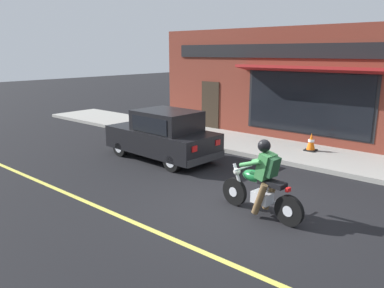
{
  "coord_description": "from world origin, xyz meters",
  "views": [
    {
      "loc": [
        -6.29,
        -4.13,
        3.31
      ],
      "look_at": [
        1.01,
        2.07,
        0.95
      ],
      "focal_mm": 35.0,
      "sensor_mm": 36.0,
      "label": 1
    }
  ],
  "objects": [
    {
      "name": "motorcycle_with_rider",
      "position": [
        0.17,
        -0.53,
        0.68
      ],
      "size": [
        0.62,
        2.02,
        1.62
      ],
      "color": "black",
      "rests_on": "ground"
    },
    {
      "name": "car_hatchback",
      "position": [
        1.86,
        3.98,
        0.77
      ],
      "size": [
        1.79,
        3.84,
        1.57
      ],
      "color": "black",
      "rests_on": "ground"
    },
    {
      "name": "storefront_building",
      "position": [
        6.56,
        2.57,
        2.11
      ],
      "size": [
        1.25,
        10.66,
        4.2
      ],
      "color": "maroon",
      "rests_on": "ground"
    },
    {
      "name": "traffic_cone",
      "position": [
        5.36,
        0.62,
        0.43
      ],
      "size": [
        0.36,
        0.36,
        0.6
      ],
      "color": "black",
      "rests_on": "sidewalk_curb"
    },
    {
      "name": "sidewalk_curb",
      "position": [
        5.03,
        3.0,
        0.07
      ],
      "size": [
        2.6,
        22.0,
        0.14
      ],
      "primitive_type": "cube",
      "color": "#9E9B93",
      "rests_on": "ground"
    },
    {
      "name": "ground_plane",
      "position": [
        0.0,
        0.0,
        0.0
      ],
      "size": [
        80.0,
        80.0,
        0.0
      ],
      "primitive_type": "plane",
      "color": "black"
    },
    {
      "name": "lane_stripe",
      "position": [
        -1.8,
        3.0,
        0.0
      ],
      "size": [
        0.12,
        19.8,
        0.01
      ],
      "primitive_type": "cube",
      "color": "#D1C64C",
      "rests_on": "ground"
    }
  ]
}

